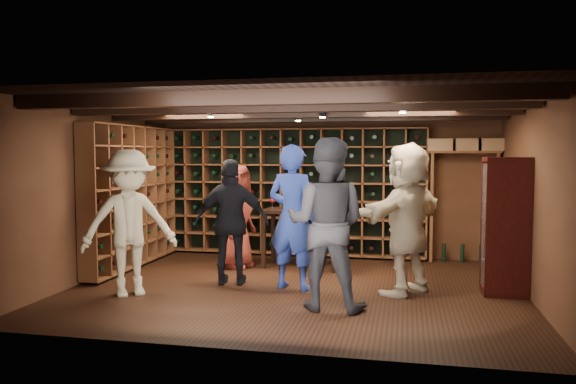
% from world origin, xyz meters
% --- Properties ---
extents(ground, '(6.00, 6.00, 0.00)m').
position_xyz_m(ground, '(0.00, 0.00, 0.00)').
color(ground, black).
rests_on(ground, ground).
extents(room_shell, '(6.00, 6.00, 6.00)m').
position_xyz_m(room_shell, '(0.00, 0.05, 2.42)').
color(room_shell, '#4C2B1A').
rests_on(room_shell, ground).
extents(wine_rack_back, '(4.65, 0.30, 2.20)m').
position_xyz_m(wine_rack_back, '(-0.52, 2.33, 1.15)').
color(wine_rack_back, brown).
rests_on(wine_rack_back, ground).
extents(wine_rack_left, '(0.30, 2.65, 2.20)m').
position_xyz_m(wine_rack_left, '(-2.83, 0.82, 1.15)').
color(wine_rack_left, brown).
rests_on(wine_rack_left, ground).
extents(crate_shelf, '(1.20, 0.32, 2.07)m').
position_xyz_m(crate_shelf, '(2.41, 2.32, 1.57)').
color(crate_shelf, brown).
rests_on(crate_shelf, ground).
extents(display_cabinet, '(0.55, 0.50, 1.75)m').
position_xyz_m(display_cabinet, '(2.71, 0.20, 0.86)').
color(display_cabinet, black).
rests_on(display_cabinet, ground).
extents(man_blue_shirt, '(0.81, 0.65, 1.95)m').
position_xyz_m(man_blue_shirt, '(-0.03, -0.08, 0.97)').
color(man_blue_shirt, navy).
rests_on(man_blue_shirt, ground).
extents(man_grey_suit, '(1.04, 0.85, 2.01)m').
position_xyz_m(man_grey_suit, '(0.55, -0.93, 1.01)').
color(man_grey_suit, black).
rests_on(man_grey_suit, ground).
extents(guest_red_floral, '(0.68, 0.90, 1.65)m').
position_xyz_m(guest_red_floral, '(-1.17, 1.13, 0.82)').
color(guest_red_floral, maroon).
rests_on(guest_red_floral, ground).
extents(guest_woman_black, '(1.08, 0.58, 1.75)m').
position_xyz_m(guest_woman_black, '(-0.91, 0.00, 0.88)').
color(guest_woman_black, black).
rests_on(guest_woman_black, ground).
extents(guest_khaki, '(1.39, 1.28, 1.87)m').
position_xyz_m(guest_khaki, '(-2.01, -0.84, 0.94)').
color(guest_khaki, gray).
rests_on(guest_khaki, ground).
extents(guest_beige, '(1.50, 1.84, 1.97)m').
position_xyz_m(guest_beige, '(1.47, 0.00, 0.99)').
color(guest_beige, tan).
rests_on(guest_beige, ground).
extents(tasting_table, '(1.28, 0.70, 1.21)m').
position_xyz_m(tasting_table, '(-0.16, 1.35, 0.82)').
color(tasting_table, black).
rests_on(tasting_table, ground).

